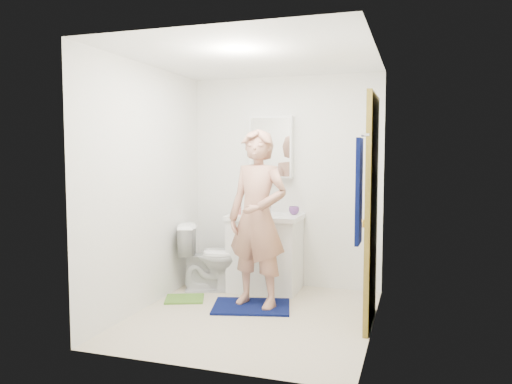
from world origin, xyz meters
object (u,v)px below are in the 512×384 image
Objects in this scene: toilet at (213,257)px; man at (258,218)px; medicine_cabinet at (271,147)px; soap_dispenser at (238,207)px; vanity_cabinet at (266,254)px; towel at (359,191)px; toothbrush_cup at (294,210)px.

man is at bearing -142.50° from toilet.
man is at bearing -82.77° from medicine_cabinet.
toilet is 4.38× the size of soap_dispenser.
medicine_cabinet is 1.12m from man.
vanity_cabinet is 1.00× the size of towel.
toothbrush_cup reaches higher than vanity_cabinet.
medicine_cabinet is 0.78m from toothbrush_cup.
medicine_cabinet is at bearing 157.57° from toothbrush_cup.
medicine_cabinet is at bearing -72.38° from toilet.
vanity_cabinet is 0.59m from toothbrush_cup.
vanity_cabinet is 1.22m from medicine_cabinet.
medicine_cabinet is 0.40× the size of man.
man reaches higher than toothbrush_cup.
toilet is 0.96m from man.
toothbrush_cup is 0.07× the size of man.
toilet is 1.05m from toothbrush_cup.
vanity_cabinet is 2.08m from towel.
soap_dispenser reaches higher than toilet.
man reaches higher than towel.
soap_dispenser is (0.26, 0.11, 0.56)m from toilet.
soap_dispenser is at bearing -86.09° from toilet.
man is (0.41, -0.55, -0.04)m from soap_dispenser.
man reaches higher than toilet.
man is at bearing 141.55° from towel.
soap_dispenser is 0.63m from toothbrush_cup.
soap_dispenser is at bearing -134.34° from medicine_cabinet.
medicine_cabinet reaches higher than soap_dispenser.
toilet is at bearing -161.05° from vanity_cabinet.
toothbrush_cup is (0.60, 0.18, -0.04)m from soap_dispenser.
soap_dispenser is at bearing 136.53° from towel.
vanity_cabinet is 0.62m from soap_dispenser.
man reaches higher than soap_dispenser.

